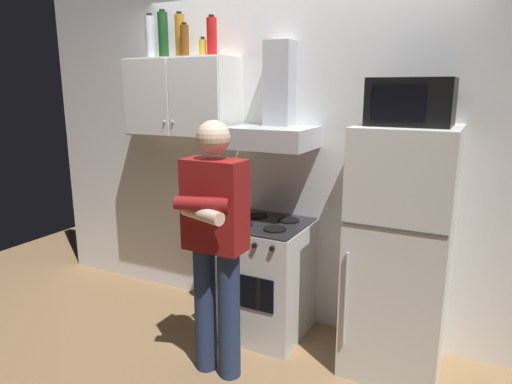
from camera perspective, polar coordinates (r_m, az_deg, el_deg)
The scene contains 14 objects.
ground_plane at distance 3.43m, azimuth 0.00°, elevation -19.07°, with size 7.00×7.00×0.00m, color olive.
back_wall_tiled at distance 3.48m, azimuth 4.54°, elevation 5.18°, with size 4.80×0.10×2.70m, color white.
upper_cabinet at distance 3.68m, azimuth -9.34°, elevation 11.72°, with size 0.90×0.37×0.60m.
stove_oven at distance 3.44m, azimuth 1.18°, elevation -10.78°, with size 0.60×0.62×0.87m.
range_hood at distance 3.27m, azimuth 2.26°, elevation 9.07°, with size 0.60×0.44×0.75m.
refrigerator at distance 3.04m, azimuth 17.63°, elevation -7.25°, with size 0.60×0.62×1.60m.
microwave at distance 2.89m, azimuth 18.99°, elevation 10.70°, with size 0.48×0.37×0.28m.
person_standing at distance 2.80m, azimuth -5.19°, elevation -6.22°, with size 0.38×0.33×1.64m.
bottle_soda_red at distance 3.52m, azimuth -5.59°, elevation 18.92°, with size 0.08×0.08×0.29m.
bottle_beer_brown at distance 3.64m, azimuth -8.99°, elevation 18.32°, with size 0.07×0.07×0.25m.
bottle_wine_green at distance 3.77m, azimuth -11.64°, elevation 18.84°, with size 0.08×0.08×0.36m.
bottle_vodka_clear at distance 3.84m, azimuth -13.20°, elevation 18.51°, with size 0.08×0.08×0.34m.
bottle_liquor_amber at distance 3.74m, azimuth -9.59°, elevation 18.85°, with size 0.07×0.07×0.34m.
bottle_spice_jar at distance 3.55m, azimuth -6.73°, elevation 17.64°, with size 0.05×0.05×0.14m.
Camera 1 is at (1.33, -2.58, 1.82)m, focal length 31.70 mm.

